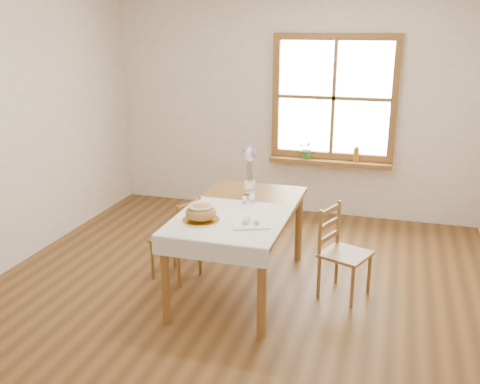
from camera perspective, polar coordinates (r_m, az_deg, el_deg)
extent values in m
plane|color=brown|center=(4.69, -1.08, -11.63)|extent=(5.00, 5.00, 0.00)
cube|color=white|center=(6.59, 5.58, 8.87)|extent=(4.50, 0.10, 2.60)
cube|color=white|center=(2.12, -22.80, -11.61)|extent=(4.50, 0.10, 2.60)
cube|color=brown|center=(6.40, 10.30, 15.98)|extent=(1.46, 0.08, 0.08)
cube|color=brown|center=(6.58, 9.65, 3.89)|extent=(1.46, 0.08, 0.08)
cube|color=brown|center=(6.57, 3.90, 10.21)|extent=(0.08, 0.08, 1.30)
cube|color=brown|center=(6.41, 16.17, 9.38)|extent=(0.08, 0.08, 1.30)
cube|color=brown|center=(6.45, 9.96, 9.85)|extent=(0.04, 0.06, 1.30)
cube|color=brown|center=(6.45, 9.96, 9.85)|extent=(1.30, 0.06, 0.04)
cube|color=white|center=(6.48, 10.00, 9.89)|extent=(1.30, 0.01, 1.30)
cube|color=brown|center=(6.54, 9.55, 3.18)|extent=(1.46, 0.20, 0.05)
cube|color=brown|center=(4.65, 0.00, -2.06)|extent=(0.90, 1.60, 0.05)
cylinder|color=brown|center=(4.29, -7.97, -9.45)|extent=(0.07, 0.07, 0.70)
cylinder|color=brown|center=(4.05, 2.31, -10.98)|extent=(0.07, 0.07, 0.70)
cylinder|color=brown|center=(5.55, -1.66, -2.86)|extent=(0.07, 0.07, 0.70)
cylinder|color=brown|center=(5.37, 6.28, -3.68)|extent=(0.07, 0.07, 0.70)
cube|color=silver|center=(4.37, -1.15, -2.97)|extent=(0.91, 0.99, 0.01)
cylinder|color=white|center=(4.33, -4.18, -3.01)|extent=(0.35, 0.35, 0.02)
ellipsoid|color=#AD823D|center=(4.30, -4.21, -2.06)|extent=(0.25, 0.25, 0.14)
cube|color=silver|center=(4.24, 1.14, -3.42)|extent=(0.36, 0.33, 0.01)
cylinder|color=white|center=(4.67, 0.48, -0.94)|extent=(0.05, 0.05, 0.09)
cylinder|color=white|center=(4.68, 1.28, -0.82)|extent=(0.07, 0.07, 0.10)
cylinder|color=white|center=(5.04, 1.03, 0.46)|extent=(0.11, 0.11, 0.11)
imported|color=#35752E|center=(6.55, 7.18, 4.33)|extent=(0.26, 0.28, 0.18)
cylinder|color=#A96B1F|center=(6.48, 12.30, 3.99)|extent=(0.08, 0.08, 0.19)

